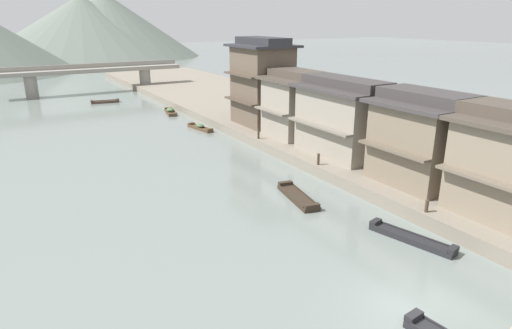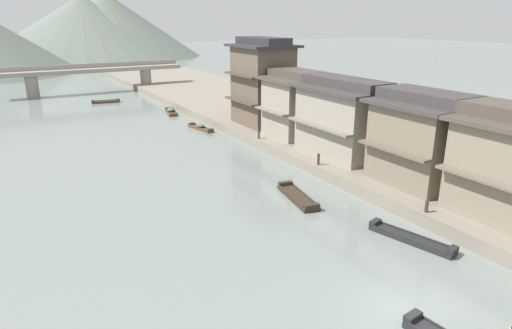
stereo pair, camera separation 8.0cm
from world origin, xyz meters
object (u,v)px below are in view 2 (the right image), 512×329
boat_midriver_drifting (201,127)px  mooring_post_dock_mid (318,159)px  house_waterfront_narrow (294,104)px  mooring_post_dock_far (259,134)px  house_waterfront_far (262,82)px  mooring_post_dock_near (427,206)px  boat_moored_second (171,111)px  house_waterfront_tall (343,118)px  house_waterfront_second (422,138)px  boat_moored_third (298,197)px  stone_bridge (91,74)px  boat_moored_nearest (411,239)px  boat_moored_far (106,102)px

boat_midriver_drifting → mooring_post_dock_mid: bearing=-84.1°
house_waterfront_narrow → mooring_post_dock_far: (-3.45, 0.66, -2.61)m
house_waterfront_far → mooring_post_dock_near: (-3.48, -23.89, -3.95)m
mooring_post_dock_mid → mooring_post_dock_far: bearing=90.0°
boat_moored_second → mooring_post_dock_near: mooring_post_dock_near is taller
mooring_post_dock_mid → boat_moored_second: bearing=93.4°
boat_midriver_drifting → house_waterfront_tall: (5.23, -16.64, 3.63)m
mooring_post_dock_near → house_waterfront_tall: bearing=73.3°
house_waterfront_second → mooring_post_dock_near: bearing=-134.3°
boat_moored_second → mooring_post_dock_near: (1.65, -37.62, 0.96)m
boat_moored_third → house_waterfront_tall: size_ratio=0.57×
house_waterfront_second → house_waterfront_tall: same height
house_waterfront_tall → stone_bridge: bearing=102.1°
boat_moored_second → boat_midriver_drifting: bearing=-91.2°
boat_moored_second → mooring_post_dock_mid: mooring_post_dock_mid is taller
house_waterfront_tall → mooring_post_dock_mid: 4.44m
boat_moored_second → stone_bridge: size_ratio=0.15×
house_waterfront_second → house_waterfront_far: (-0.15, 20.17, 1.30)m
house_waterfront_far → mooring_post_dock_mid: size_ratio=10.05×
boat_moored_nearest → boat_moored_third: boat_moored_nearest is taller
boat_moored_second → house_waterfront_second: (5.27, -33.90, 3.61)m
mooring_post_dock_mid → house_waterfront_far: bearing=76.0°
boat_moored_third → mooring_post_dock_far: bearing=71.2°
boat_midriver_drifting → stone_bridge: (-5.04, 31.18, 2.80)m
boat_moored_second → boat_midriver_drifting: boat_moored_second is taller
boat_moored_far → boat_midriver_drifting: (5.26, -21.31, 0.06)m
boat_midriver_drifting → house_waterfront_second: 25.08m
boat_moored_far → boat_midriver_drifting: bearing=-76.1°
boat_moored_far → house_waterfront_narrow: 33.08m
boat_moored_nearest → house_waterfront_second: 8.31m
house_waterfront_far → house_waterfront_narrow: bearing=-90.3°
house_waterfront_tall → boat_moored_third: bearing=-149.4°
boat_moored_nearest → house_waterfront_tall: bearing=65.5°
boat_moored_far → house_waterfront_far: (10.59, -25.34, 5.00)m
house_waterfront_second → house_waterfront_tall: 7.56m
boat_moored_far → boat_moored_nearest: bearing=-84.4°
mooring_post_dock_near → house_waterfront_far: bearing=81.7°
boat_moored_second → house_waterfront_narrow: 20.49m
house_waterfront_narrow → stone_bridge: bearing=104.1°
boat_moored_second → mooring_post_dock_far: 18.95m
boat_moored_second → boat_moored_third: boat_moored_second is taller
boat_moored_third → mooring_post_dock_mid: size_ratio=5.32×
boat_moored_nearest → mooring_post_dock_near: bearing=23.3°
mooring_post_dock_near → mooring_post_dock_mid: mooring_post_dock_mid is taller
house_waterfront_narrow → mooring_post_dock_mid: bearing=-112.9°
boat_moored_nearest → boat_midriver_drifting: (0.34, 28.85, 0.05)m
boat_moored_third → house_waterfront_far: (7.53, 17.02, 4.99)m
boat_moored_second → house_waterfront_far: (5.13, -13.73, 4.90)m
house_waterfront_tall → house_waterfront_narrow: 6.83m
house_waterfront_far → boat_moored_third: bearing=-113.9°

